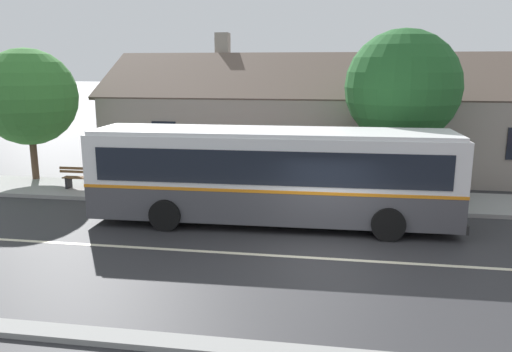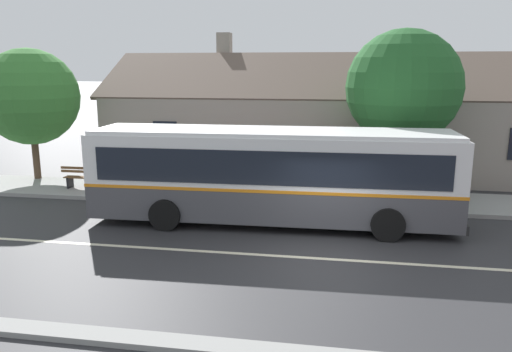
# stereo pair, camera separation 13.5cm
# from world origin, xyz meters

# --- Properties ---
(ground_plane) EXTENTS (300.00, 300.00, 0.00)m
(ground_plane) POSITION_xyz_m (0.00, 0.00, 0.00)
(ground_plane) COLOR #2D2D30
(sidewalk_far) EXTENTS (60.00, 3.00, 0.15)m
(sidewalk_far) POSITION_xyz_m (0.00, 6.00, 0.07)
(sidewalk_far) COLOR gray
(sidewalk_far) RESTS_ON ground
(lane_divider_stripe) EXTENTS (60.00, 0.16, 0.01)m
(lane_divider_stripe) POSITION_xyz_m (0.00, 0.00, 0.00)
(lane_divider_stripe) COLOR beige
(lane_divider_stripe) RESTS_ON ground
(community_building) EXTENTS (22.01, 8.42, 6.74)m
(community_building) POSITION_xyz_m (0.04, 12.78, 1.94)
(community_building) COLOR gray
(community_building) RESTS_ON ground
(transit_bus) EXTENTS (11.72, 2.95, 3.07)m
(transit_bus) POSITION_xyz_m (-1.84, 2.90, 1.65)
(transit_bus) COLOR #47474C
(transit_bus) RESTS_ON ground
(bench_by_building) EXTENTS (1.84, 0.51, 0.94)m
(bench_by_building) POSITION_xyz_m (-9.86, 5.69, 0.58)
(bench_by_building) COLOR brown
(bench_by_building) RESTS_ON sidewalk_far
(street_tree_primary) EXTENTS (4.32, 4.32, 6.42)m
(street_tree_primary) POSITION_xyz_m (2.65, 7.01, 4.15)
(street_tree_primary) COLOR #4C3828
(street_tree_primary) RESTS_ON ground
(street_tree_secondary) EXTENTS (4.13, 4.13, 5.81)m
(street_tree_secondary) POSITION_xyz_m (-12.90, 7.05, 3.62)
(street_tree_secondary) COLOR #4C3828
(street_tree_secondary) RESTS_ON ground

